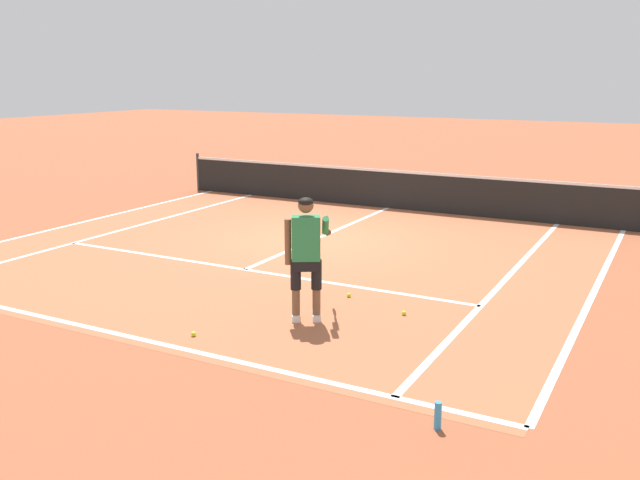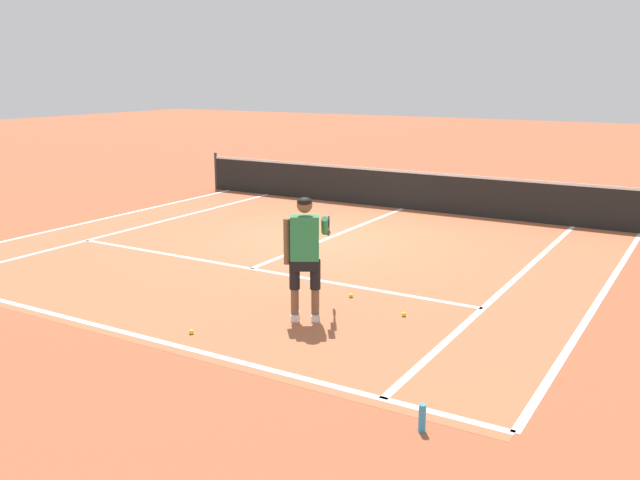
% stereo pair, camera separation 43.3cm
% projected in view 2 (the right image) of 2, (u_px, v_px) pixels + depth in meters
% --- Properties ---
extents(ground_plane, '(80.00, 80.00, 0.00)m').
position_uv_depth(ground_plane, '(327.00, 239.00, 14.20)').
color(ground_plane, '#9E5133').
extents(court_inner_surface, '(10.98, 10.11, 0.00)m').
position_uv_depth(court_inner_surface, '(299.00, 250.00, 13.29)').
color(court_inner_surface, '#B2603D').
rests_on(court_inner_surface, ground).
extents(line_baseline, '(10.98, 0.10, 0.01)m').
position_uv_depth(line_baseline, '(104.00, 327.00, 9.23)').
color(line_baseline, white).
rests_on(line_baseline, ground).
extents(line_service, '(8.23, 0.10, 0.01)m').
position_uv_depth(line_service, '(251.00, 269.00, 12.00)').
color(line_service, white).
rests_on(line_service, ground).
extents(line_centre_service, '(0.10, 6.40, 0.01)m').
position_uv_depth(line_centre_service, '(341.00, 233.00, 14.68)').
color(line_centre_service, white).
rests_on(line_centre_service, ground).
extents(line_singles_left, '(0.10, 9.71, 0.01)m').
position_uv_depth(line_singles_left, '(142.00, 226.00, 15.33)').
color(line_singles_left, white).
rests_on(line_singles_left, ground).
extents(line_singles_right, '(0.10, 9.71, 0.01)m').
position_uv_depth(line_singles_right, '(512.00, 282.00, 11.25)').
color(line_singles_right, white).
rests_on(line_singles_right, ground).
extents(line_doubles_left, '(0.10, 9.71, 0.01)m').
position_uv_depth(line_doubles_left, '(99.00, 220.00, 16.02)').
color(line_doubles_left, white).
rests_on(line_doubles_left, ground).
extents(line_doubles_right, '(0.10, 9.71, 0.01)m').
position_uv_depth(line_doubles_right, '(602.00, 295.00, 10.57)').
color(line_doubles_right, white).
rests_on(line_doubles_right, ground).
extents(tennis_net, '(11.96, 0.08, 1.07)m').
position_uv_depth(tennis_net, '(403.00, 189.00, 17.24)').
color(tennis_net, '#333338').
rests_on(tennis_net, ground).
extents(tennis_player, '(0.55, 1.23, 1.71)m').
position_uv_depth(tennis_player, '(305.00, 250.00, 9.29)').
color(tennis_player, white).
rests_on(tennis_player, ground).
extents(tennis_ball_near_feet, '(0.07, 0.07, 0.07)m').
position_uv_depth(tennis_ball_near_feet, '(191.00, 332.00, 8.98)').
color(tennis_ball_near_feet, '#CCE02D').
rests_on(tennis_ball_near_feet, ground).
extents(tennis_ball_by_baseline, '(0.07, 0.07, 0.07)m').
position_uv_depth(tennis_ball_by_baseline, '(351.00, 295.00, 10.45)').
color(tennis_ball_by_baseline, '#CCE02D').
rests_on(tennis_ball_by_baseline, ground).
extents(tennis_ball_mid_court, '(0.07, 0.07, 0.07)m').
position_uv_depth(tennis_ball_mid_court, '(404.00, 314.00, 9.63)').
color(tennis_ball_mid_court, '#CCE02D').
rests_on(tennis_ball_mid_court, ground).
extents(water_bottle, '(0.07, 0.07, 0.28)m').
position_uv_depth(water_bottle, '(422.00, 418.00, 6.51)').
color(water_bottle, '#3393D6').
rests_on(water_bottle, ground).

